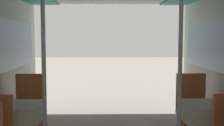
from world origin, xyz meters
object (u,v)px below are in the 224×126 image
object	(u,v)px
support_pole_left_1	(44,77)
dining_table_right_1	(208,115)
dining_table_left_1	(16,116)
chair_right_far_1	(193,124)
chair_left_far_1	(29,125)
support_pole_right_1	(180,77)

from	to	relation	value
support_pole_left_1	dining_table_right_1	xyz separation A→B (m)	(1.89, 0.00, -0.45)
dining_table_left_1	chair_right_far_1	bearing A→B (deg)	14.82
dining_table_right_1	chair_right_far_1	size ratio (longest dim) A/B	0.74
chair_right_far_1	support_pole_left_1	bearing A→B (deg)	17.30
dining_table_left_1	chair_left_far_1	xyz separation A→B (m)	(0.00, 0.59, -0.29)
support_pole_left_1	dining_table_left_1	bearing A→B (deg)	180.00
dining_table_left_1	chair_left_far_1	size ratio (longest dim) A/B	0.74
chair_right_far_1	chair_left_far_1	bearing A→B (deg)	0.00
dining_table_right_1	support_pole_right_1	bearing A→B (deg)	180.00
dining_table_left_1	support_pole_left_1	world-z (taller)	support_pole_left_1
dining_table_left_1	chair_left_far_1	bearing A→B (deg)	90.00
support_pole_right_1	chair_left_far_1	bearing A→B (deg)	162.70
dining_table_left_1	support_pole_right_1	size ratio (longest dim) A/B	0.35
dining_table_right_1	dining_table_left_1	bearing A→B (deg)	180.00
chair_right_far_1	support_pole_right_1	xyz separation A→B (m)	(-0.34, -0.59, 0.74)
chair_left_far_1	support_pole_left_1	xyz separation A→B (m)	(0.34, -0.59, 0.74)
chair_left_far_1	dining_table_right_1	world-z (taller)	chair_left_far_1
chair_right_far_1	dining_table_left_1	bearing A→B (deg)	14.82
chair_right_far_1	support_pole_right_1	distance (m)	1.00
dining_table_right_1	chair_right_far_1	xyz separation A→B (m)	(0.00, 0.59, -0.29)
dining_table_left_1	chair_right_far_1	world-z (taller)	chair_right_far_1
dining_table_left_1	support_pole_right_1	world-z (taller)	support_pole_right_1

